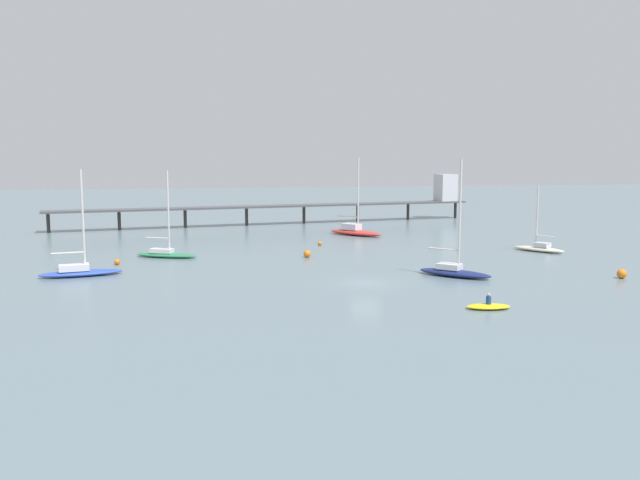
% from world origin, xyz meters
% --- Properties ---
extents(ground_plane, '(400.00, 400.00, 0.00)m').
position_xyz_m(ground_plane, '(0.00, 0.00, 0.00)').
color(ground_plane, slate).
extents(pier, '(71.30, 13.62, 8.08)m').
position_xyz_m(pier, '(12.22, 53.59, 3.95)').
color(pier, '#4C4C51').
rests_on(pier, ground_plane).
extents(sailboat_green, '(7.09, 4.59, 9.39)m').
position_xyz_m(sailboat_green, '(-17.09, 18.65, 0.57)').
color(sailboat_green, '#287F4C').
rests_on(sailboat_green, ground_plane).
extents(sailboat_blue, '(7.50, 3.26, 9.67)m').
position_xyz_m(sailboat_blue, '(-24.49, 8.84, 0.57)').
color(sailboat_blue, '#2D4CB7').
rests_on(sailboat_blue, ground_plane).
extents(sailboat_cream, '(4.64, 6.22, 7.65)m').
position_xyz_m(sailboat_cream, '(25.04, 13.83, 0.51)').
color(sailboat_cream, beige).
rests_on(sailboat_cream, ground_plane).
extents(sailboat_navy, '(6.05, 6.31, 10.55)m').
position_xyz_m(sailboat_navy, '(8.66, 1.22, 0.62)').
color(sailboat_navy, navy).
rests_on(sailboat_navy, ground_plane).
extents(sailboat_red, '(7.19, 8.37, 10.96)m').
position_xyz_m(sailboat_red, '(8.60, 34.04, 0.68)').
color(sailboat_red, red).
rests_on(sailboat_red, ground_plane).
extents(dinghy_yellow, '(3.32, 1.89, 1.14)m').
position_xyz_m(dinghy_yellow, '(5.68, -10.97, 0.20)').
color(dinghy_yellow, yellow).
rests_on(dinghy_yellow, ground_plane).
extents(mooring_buoy_inner, '(0.85, 0.85, 0.85)m').
position_xyz_m(mooring_buoy_inner, '(22.86, -2.93, 0.42)').
color(mooring_buoy_inner, orange).
rests_on(mooring_buoy_inner, ground_plane).
extents(mooring_buoy_near, '(0.58, 0.58, 0.58)m').
position_xyz_m(mooring_buoy_near, '(-21.80, 14.71, 0.29)').
color(mooring_buoy_near, orange).
rests_on(mooring_buoy_near, ground_plane).
extents(mooring_buoy_far, '(0.51, 0.51, 0.51)m').
position_xyz_m(mooring_buoy_far, '(1.41, 24.55, 0.26)').
color(mooring_buoy_far, orange).
rests_on(mooring_buoy_far, ground_plane).
extents(mooring_buoy_mid, '(0.80, 0.80, 0.80)m').
position_xyz_m(mooring_buoy_mid, '(-2.08, 15.24, 0.40)').
color(mooring_buoy_mid, orange).
rests_on(mooring_buoy_mid, ground_plane).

